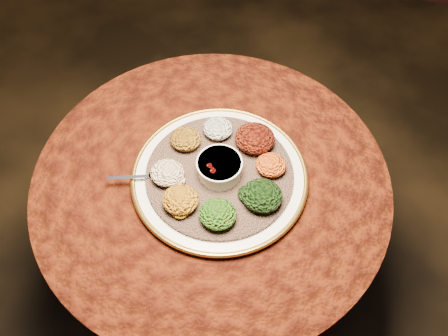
# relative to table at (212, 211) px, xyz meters

# --- Properties ---
(table) EXTENTS (0.96, 0.96, 0.73)m
(table) POSITION_rel_table_xyz_m (0.00, 0.00, 0.00)
(table) COLOR black
(table) RESTS_ON ground
(platter) EXTENTS (0.57, 0.57, 0.02)m
(platter) POSITION_rel_table_xyz_m (0.02, 0.00, 0.19)
(platter) COLOR silver
(platter) RESTS_ON table
(injera) EXTENTS (0.45, 0.45, 0.01)m
(injera) POSITION_rel_table_xyz_m (0.02, 0.00, 0.20)
(injera) COLOR brown
(injera) RESTS_ON platter
(stew_bowl) EXTENTS (0.12, 0.12, 0.05)m
(stew_bowl) POSITION_rel_table_xyz_m (0.02, 0.00, 0.24)
(stew_bowl) COLOR silver
(stew_bowl) RESTS_ON injera
(spoon) EXTENTS (0.14, 0.07, 0.01)m
(spoon) POSITION_rel_table_xyz_m (-0.14, -0.06, 0.21)
(spoon) COLOR silver
(spoon) RESTS_ON injera
(portion_ayib) EXTENTS (0.08, 0.08, 0.04)m
(portion_ayib) POSITION_rel_table_xyz_m (-0.02, 0.13, 0.23)
(portion_ayib) COLOR beige
(portion_ayib) RESTS_ON injera
(portion_kitfo) EXTENTS (0.11, 0.10, 0.05)m
(portion_kitfo) POSITION_rel_table_xyz_m (0.09, 0.12, 0.23)
(portion_kitfo) COLOR black
(portion_kitfo) RESTS_ON injera
(portion_tikil) EXTENTS (0.08, 0.08, 0.04)m
(portion_tikil) POSITION_rel_table_xyz_m (0.15, 0.05, 0.23)
(portion_tikil) COLOR #BA6F0F
(portion_tikil) RESTS_ON injera
(portion_gomen) EXTENTS (0.10, 0.10, 0.05)m
(portion_gomen) POSITION_rel_table_xyz_m (0.15, -0.05, 0.23)
(portion_gomen) COLOR black
(portion_gomen) RESTS_ON injera
(portion_mixveg) EXTENTS (0.09, 0.09, 0.04)m
(portion_mixveg) POSITION_rel_table_xyz_m (0.06, -0.13, 0.23)
(portion_mixveg) COLOR #B0320B
(portion_mixveg) RESTS_ON injera
(portion_kik) EXTENTS (0.09, 0.09, 0.04)m
(portion_kik) POSITION_rel_table_xyz_m (-0.04, -0.11, 0.23)
(portion_kik) COLOR #A7630E
(portion_kik) RESTS_ON injera
(portion_timatim) EXTENTS (0.09, 0.08, 0.04)m
(portion_timatim) POSITION_rel_table_xyz_m (-0.10, -0.05, 0.23)
(portion_timatim) COLOR #8A0808
(portion_timatim) RESTS_ON injera
(portion_shiro) EXTENTS (0.09, 0.08, 0.04)m
(portion_shiro) POSITION_rel_table_xyz_m (-0.09, 0.07, 0.23)
(portion_shiro) COLOR #865910
(portion_shiro) RESTS_ON injera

